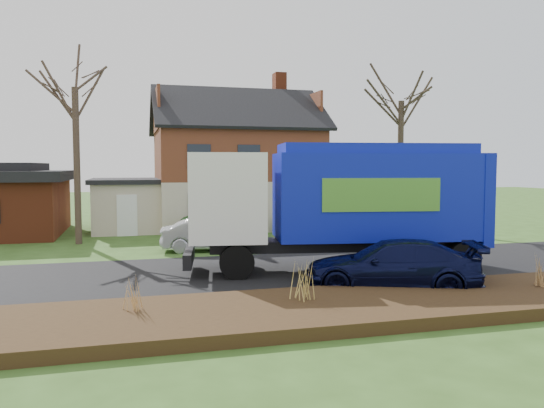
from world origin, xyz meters
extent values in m
plane|color=#2F4F1A|center=(0.00, 0.00, 0.00)|extent=(120.00, 120.00, 0.00)
cube|color=black|center=(0.00, 0.00, 0.01)|extent=(80.00, 7.00, 0.02)
cube|color=black|center=(0.00, -5.30, 0.15)|extent=(80.00, 3.50, 0.30)
cube|color=beige|center=(2.00, 14.00, 1.35)|extent=(9.00, 7.50, 2.70)
cube|color=#512A17|center=(2.00, 14.00, 4.10)|extent=(9.00, 7.50, 2.80)
cube|color=brown|center=(5.00, 15.00, 8.46)|extent=(0.70, 0.90, 1.60)
cube|color=beige|center=(-4.20, 13.50, 1.30)|extent=(3.50, 5.50, 2.60)
cube|color=black|center=(-4.20, 13.50, 2.72)|extent=(3.90, 5.90, 0.24)
cylinder|color=black|center=(-0.85, -0.86, 0.55)|extent=(1.14, 0.54, 1.10)
cylinder|color=black|center=(-0.51, 1.33, 0.55)|extent=(1.14, 0.54, 1.10)
cylinder|color=black|center=(5.08, -1.80, 0.55)|extent=(1.14, 0.54, 1.10)
cylinder|color=black|center=(5.42, 0.39, 0.55)|extent=(1.14, 0.54, 1.10)
cylinder|color=black|center=(6.43, -2.01, 0.55)|extent=(1.14, 0.54, 1.10)
cylinder|color=black|center=(6.78, 0.17, 0.55)|extent=(1.14, 0.54, 1.10)
cube|color=black|center=(2.96, -0.34, 0.90)|extent=(9.15, 2.66, 0.37)
cube|color=white|center=(-0.94, 0.27, 2.53)|extent=(2.80, 2.98, 2.84)
cube|color=black|center=(-2.09, 0.45, 2.69)|extent=(0.45, 2.30, 0.95)
cube|color=black|center=(-2.19, 0.47, 0.58)|extent=(0.67, 2.64, 0.47)
cube|color=#0E1AAA|center=(3.95, -0.50, 2.53)|extent=(6.97, 3.64, 2.84)
cube|color=#0E1AAA|center=(3.95, -0.50, 4.11)|extent=(6.61, 3.28, 0.32)
cube|color=#0E1AAA|center=(7.33, -1.03, 2.42)|extent=(0.78, 2.71, 3.06)
cube|color=#4D9430|center=(3.58, -1.80, 2.63)|extent=(3.75, 0.63, 1.05)
cube|color=#4D9430|center=(4.00, 0.85, 2.63)|extent=(3.75, 0.63, 1.05)
imported|color=#ABAEB3|center=(-0.83, 5.03, 0.67)|extent=(4.21, 1.84, 1.35)
imported|color=black|center=(3.10, -3.40, 0.72)|extent=(5.33, 3.63, 1.43)
cylinder|color=#433328|center=(-6.32, 8.47, 3.53)|extent=(0.29, 0.29, 7.05)
cylinder|color=#3B2F23|center=(10.86, 10.40, 3.61)|extent=(0.33, 0.33, 7.21)
cylinder|color=#46362A|center=(5.14, 23.47, 3.98)|extent=(0.30, 0.30, 7.96)
cone|color=tan|center=(-4.05, -4.78, 0.71)|extent=(0.04, 0.04, 0.82)
cone|color=tan|center=(-4.18, -4.78, 0.71)|extent=(0.04, 0.04, 0.82)
cone|color=tan|center=(-3.91, -4.78, 0.71)|extent=(0.04, 0.04, 0.82)
cone|color=tan|center=(-4.05, -4.67, 0.71)|extent=(0.04, 0.04, 0.82)
cone|color=tan|center=(-4.05, -4.89, 0.71)|extent=(0.04, 0.04, 0.82)
cone|color=tan|center=(-0.05, -4.92, 0.82)|extent=(0.04, 0.04, 1.05)
cone|color=tan|center=(-0.21, -4.92, 0.82)|extent=(0.04, 0.04, 1.05)
cone|color=tan|center=(0.12, -4.92, 0.82)|extent=(0.04, 0.04, 1.05)
cone|color=tan|center=(-0.05, -4.79, 0.82)|extent=(0.04, 0.04, 1.05)
cone|color=tan|center=(-0.05, -5.05, 0.82)|extent=(0.04, 0.04, 1.05)
cone|color=#9F7746|center=(6.58, -5.13, 0.74)|extent=(0.04, 0.04, 0.88)
cone|color=#9F7746|center=(6.42, -5.13, 0.74)|extent=(0.04, 0.04, 0.88)
cone|color=#9F7746|center=(6.73, -5.13, 0.74)|extent=(0.04, 0.04, 0.88)
cone|color=#9F7746|center=(6.58, -5.00, 0.74)|extent=(0.04, 0.04, 0.88)
cone|color=#9F7746|center=(6.58, -5.25, 0.74)|extent=(0.04, 0.04, 0.88)
camera|label=1|loc=(-4.02, -16.89, 3.53)|focal=35.00mm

